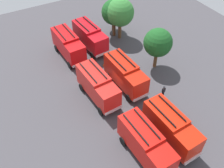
% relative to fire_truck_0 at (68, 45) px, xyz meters
% --- Properties ---
extents(ground_plane, '(57.00, 57.00, 0.00)m').
position_rel_fire_truck_0_xyz_m(ground_plane, '(9.91, 1.92, -2.15)').
color(ground_plane, '#423F44').
extents(fire_truck_0, '(7.30, 3.00, 3.88)m').
position_rel_fire_truck_0_xyz_m(fire_truck_0, '(0.00, 0.00, 0.00)').
color(fire_truck_0, red).
rests_on(fire_truck_0, ground).
extents(fire_truck_1, '(7.33, 3.10, 3.88)m').
position_rel_fire_truck_0_xyz_m(fire_truck_1, '(9.94, -0.15, 0.00)').
color(fire_truck_1, red).
rests_on(fire_truck_1, ground).
extents(fire_truck_2, '(7.28, 2.97, 3.88)m').
position_rel_fire_truck_0_xyz_m(fire_truck_2, '(19.85, 0.27, 0.00)').
color(fire_truck_2, red).
rests_on(fire_truck_2, ground).
extents(fire_truck_3, '(7.37, 3.23, 3.88)m').
position_rel_fire_truck_0_xyz_m(fire_truck_3, '(-0.48, 3.81, 0.00)').
color(fire_truck_3, red).
rests_on(fire_truck_3, ground).
extents(fire_truck_4, '(7.30, 3.00, 3.88)m').
position_rel_fire_truck_0_xyz_m(fire_truck_4, '(9.78, 4.00, 0.00)').
color(fire_truck_4, red).
rests_on(fire_truck_4, ground).
extents(fire_truck_5, '(7.31, 3.04, 3.88)m').
position_rel_fire_truck_0_xyz_m(fire_truck_5, '(19.47, 3.81, 0.00)').
color(fire_truck_5, red).
rests_on(fire_truck_5, ground).
extents(firefighter_0, '(0.48, 0.43, 1.64)m').
position_rel_fire_truck_0_xyz_m(firefighter_0, '(15.01, 2.35, -1.24)').
color(firefighter_0, black).
rests_on(firefighter_0, ground).
extents(firefighter_1, '(0.28, 0.44, 1.68)m').
position_rel_fire_truck_0_xyz_m(firefighter_1, '(13.90, 7.30, -1.21)').
color(firefighter_1, black).
rests_on(firefighter_1, ground).
extents(tree_0, '(2.89, 2.89, 4.48)m').
position_rel_fire_truck_0_xyz_m(tree_0, '(-3.33, 9.53, 0.86)').
color(tree_0, brown).
rests_on(tree_0, ground).
extents(tree_1, '(4.11, 4.11, 6.38)m').
position_rel_fire_truck_0_xyz_m(tree_1, '(-1.77, 8.89, 2.14)').
color(tree_1, brown).
rests_on(tree_1, ground).
extents(tree_2, '(4.44, 4.44, 6.88)m').
position_rel_fire_truck_0_xyz_m(tree_2, '(-0.67, 9.34, 2.47)').
color(tree_2, brown).
rests_on(tree_2, ground).
extents(tree_3, '(4.02, 4.02, 6.23)m').
position_rel_fire_truck_0_xyz_m(tree_3, '(8.41, 10.00, 2.04)').
color(tree_3, brown).
rests_on(tree_3, ground).
extents(traffic_cone_0, '(0.47, 0.47, 0.68)m').
position_rel_fire_truck_0_xyz_m(traffic_cone_0, '(21.08, 6.72, -1.82)').
color(traffic_cone_0, '#F2600C').
rests_on(traffic_cone_0, ground).
extents(traffic_cone_1, '(0.50, 0.50, 0.72)m').
position_rel_fire_truck_0_xyz_m(traffic_cone_1, '(4.64, 3.63, -1.80)').
color(traffic_cone_1, '#F2600C').
rests_on(traffic_cone_1, ground).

